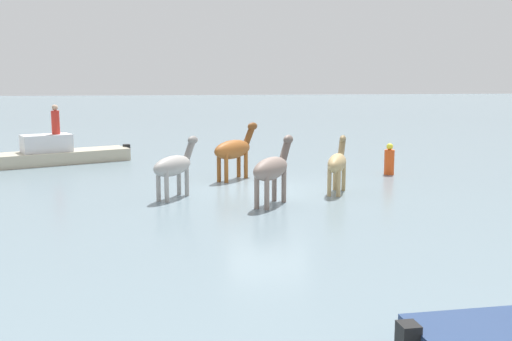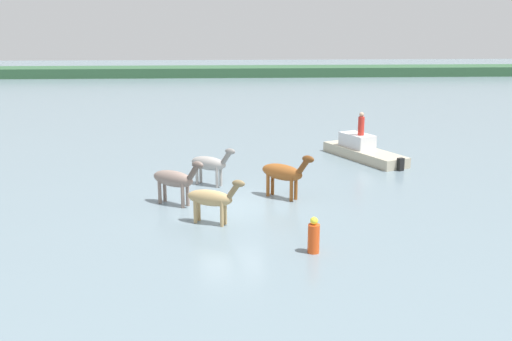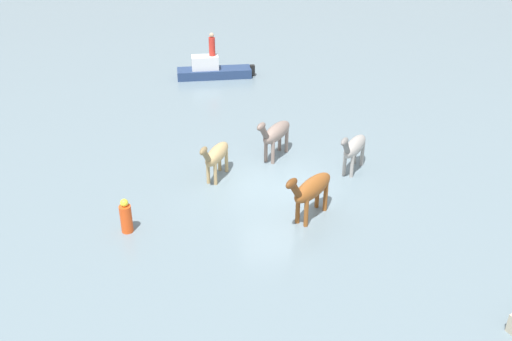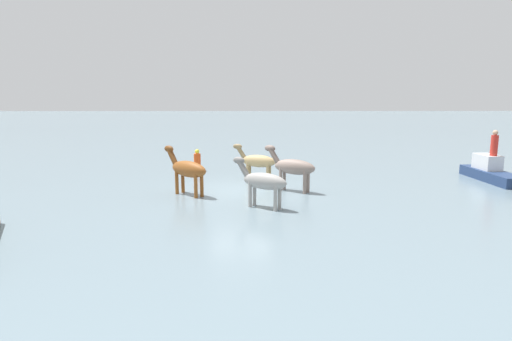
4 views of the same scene
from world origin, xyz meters
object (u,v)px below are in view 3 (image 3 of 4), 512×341
Objects in this scene: boat_motor_center at (213,72)px; horse_dun_straggler at (276,133)px; horse_lead at (354,147)px; person_helmsman_aft at (212,45)px; buoy_channel_marker at (126,217)px; horse_dark_mare at (311,189)px; horse_rear_stallion at (216,155)px.

horse_dun_straggler is at bearing 100.37° from boat_motor_center.
horse_lead reaches higher than boat_motor_center.
horse_dun_straggler is 9.78m from boat_motor_center.
person_helmsman_aft is (-9.50, -2.26, 0.69)m from horse_dun_straggler.
boat_motor_center is at bearing 168.89° from buoy_channel_marker.
horse_dun_straggler is at bearing 132.20° from buoy_channel_marker.
person_helmsman_aft is 1.04× the size of buoy_channel_marker.
buoy_channel_marker is (14.05, -2.76, 0.21)m from boat_motor_center.
horse_dun_straggler is 1.05× the size of horse_dark_mare.
horse_lead is at bearing 98.64° from horse_dun_straggler.
horse_dark_mare is at bearing 11.97° from person_helmsman_aft.
person_helmsman_aft is at bearing -113.21° from boat_motor_center.
boat_motor_center is at bearing -121.38° from horse_lead.
buoy_channel_marker is at bearing -11.12° from person_helmsman_aft.
person_helmsman_aft reaches higher than horse_rear_stallion.
boat_motor_center is (-13.72, -2.92, -0.74)m from horse_dark_mare.
horse_rear_stallion is (1.45, -2.25, -0.10)m from horse_dun_straggler.
person_helmsman_aft is (-10.95, -0.02, 0.79)m from horse_rear_stallion.
boat_motor_center is (-10.77, -4.96, -0.66)m from horse_lead.
horse_dark_mare is at bearing 93.30° from buoy_channel_marker.
horse_rear_stallion is 10.95m from boat_motor_center.
horse_dun_straggler is 6.81m from buoy_channel_marker.
horse_lead is 11.88m from boat_motor_center.
boat_motor_center is 3.44× the size of person_helmsman_aft.
horse_rear_stallion is 1.77× the size of person_helmsman_aft.
buoy_channel_marker is at bearing -13.61° from horse_dun_straggler.
horse_lead is at bearing -173.22° from horse_dark_mare.
horse_dun_straggler is at bearing 13.40° from person_helmsman_aft.
person_helmsman_aft reaches higher than horse_dun_straggler.
buoy_channel_marker is (14.07, -2.77, -1.20)m from person_helmsman_aft.
horse_dun_straggler reaches higher than buoy_channel_marker.
horse_dark_mare is 1.83× the size of buoy_channel_marker.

